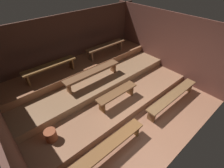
% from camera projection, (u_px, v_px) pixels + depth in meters
% --- Properties ---
extents(ground, '(6.55, 5.24, 0.08)m').
position_uv_depth(ground, '(109.00, 101.00, 5.67)').
color(ground, '#A36B4F').
extents(wall_back, '(6.55, 0.06, 2.40)m').
position_uv_depth(wall_back, '(70.00, 47.00, 6.27)').
color(wall_back, brown).
rests_on(wall_back, ground).
extents(wall_left, '(0.06, 5.24, 2.40)m').
position_uv_depth(wall_left, '(1.00, 121.00, 3.39)').
color(wall_left, brown).
rests_on(wall_left, ground).
extents(wall_right, '(0.06, 5.24, 2.40)m').
position_uv_depth(wall_right, '(165.00, 44.00, 6.45)').
color(wall_right, brown).
rests_on(wall_right, ground).
extents(platform_lower, '(5.75, 3.30, 0.25)m').
position_uv_depth(platform_lower, '(99.00, 89.00, 5.91)').
color(platform_lower, '#A77253').
rests_on(platform_lower, ground).
extents(platform_middle, '(5.75, 2.18, 0.25)m').
position_uv_depth(platform_middle, '(89.00, 77.00, 6.09)').
color(platform_middle, '#A27754').
rests_on(platform_middle, platform_lower).
extents(platform_upper, '(5.75, 1.13, 0.25)m').
position_uv_depth(platform_upper, '(80.00, 66.00, 6.26)').
color(platform_upper, '#A46744').
rests_on(platform_upper, platform_middle).
extents(bench_floor_left, '(2.35, 0.31, 0.42)m').
position_uv_depth(bench_floor_left, '(104.00, 150.00, 3.80)').
color(bench_floor_left, brown).
rests_on(bench_floor_left, ground).
extents(bench_floor_right, '(2.35, 0.31, 0.42)m').
position_uv_depth(bench_floor_right, '(173.00, 96.00, 5.29)').
color(bench_floor_right, brown).
rests_on(bench_floor_right, ground).
extents(bench_lower_center, '(1.42, 0.31, 0.42)m').
position_uv_depth(bench_lower_center, '(117.00, 94.00, 5.01)').
color(bench_lower_center, brown).
rests_on(bench_lower_center, platform_lower).
extents(bench_middle_center, '(2.07, 0.31, 0.42)m').
position_uv_depth(bench_middle_center, '(93.00, 73.00, 5.46)').
color(bench_middle_center, brown).
rests_on(bench_middle_center, platform_middle).
extents(bench_upper_left, '(1.74, 0.31, 0.42)m').
position_uv_depth(bench_upper_left, '(50.00, 67.00, 5.29)').
color(bench_upper_left, brown).
rests_on(bench_upper_left, platform_upper).
extents(bench_upper_right, '(1.74, 0.31, 0.42)m').
position_uv_depth(bench_upper_right, '(106.00, 47.00, 6.51)').
color(bench_upper_right, brown).
rests_on(bench_upper_right, platform_upper).
extents(pail_lower, '(0.29, 0.29, 0.31)m').
position_uv_depth(pail_lower, '(51.00, 135.00, 4.05)').
color(pail_lower, '#9E4C2D').
rests_on(pail_lower, platform_lower).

